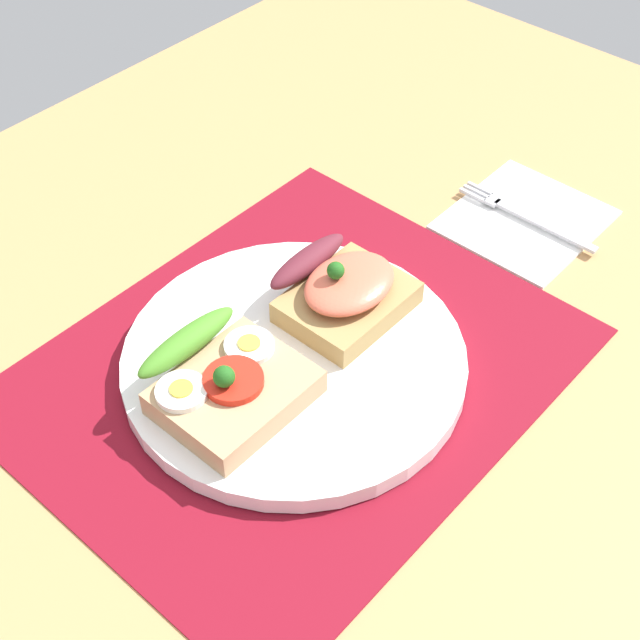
{
  "coord_description": "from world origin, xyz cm",
  "views": [
    {
      "loc": [
        -34.71,
        -33.38,
        54.0
      ],
      "look_at": [
        3.0,
        0.0,
        3.31
      ],
      "focal_mm": 51.97,
      "sensor_mm": 36.0,
      "label": 1
    }
  ],
  "objects": [
    {
      "name": "sandwich_salmon",
      "position": [
        6.34,
        0.36,
        3.73
      ],
      "size": [
        9.92,
        9.18,
        5.31
      ],
      "color": "#A3834D",
      "rests_on": "plate"
    },
    {
      "name": "placemat",
      "position": [
        0.0,
        0.0,
        0.15
      ],
      "size": [
        41.12,
        33.66,
        0.3
      ],
      "primitive_type": "cube",
      "color": "maroon",
      "rests_on": "ground_plane"
    },
    {
      "name": "napkin",
      "position": [
        27.6,
        -3.44,
        0.3
      ],
      "size": [
        13.77,
        12.34,
        0.6
      ],
      "primitive_type": "cube",
      "color": "white",
      "rests_on": "ground_plane"
    },
    {
      "name": "sandwich_egg_tomato",
      "position": [
        -6.3,
        0.87,
        3.33
      ],
      "size": [
        10.52,
        10.07,
        4.32
      ],
      "color": "tan",
      "rests_on": "plate"
    },
    {
      "name": "ground_plane",
      "position": [
        0.0,
        0.0,
        -1.6
      ],
      "size": [
        120.0,
        90.0,
        3.2
      ],
      "primitive_type": "cube",
      "color": "#B5834F"
    },
    {
      "name": "plate",
      "position": [
        0.0,
        0.0,
        1.06
      ],
      "size": [
        26.62,
        26.62,
        1.51
      ],
      "primitive_type": "cylinder",
      "color": "white",
      "rests_on": "placemat"
    },
    {
      "name": "fork",
      "position": [
        27.38,
        -3.23,
        0.76
      ],
      "size": [
        1.62,
        14.13,
        0.32
      ],
      "color": "#B7B7BC",
      "rests_on": "napkin"
    }
  ]
}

